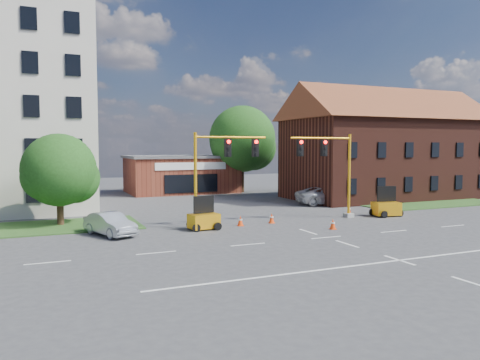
{
  "coord_description": "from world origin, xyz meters",
  "views": [
    {
      "loc": [
        -15.28,
        -22.66,
        5.23
      ],
      "look_at": [
        -1.14,
        10.0,
        2.74
      ],
      "focal_mm": 35.0,
      "sensor_mm": 36.0,
      "label": 1
    }
  ],
  "objects_px": {
    "signal_mast_west": "(219,167)",
    "signal_mast_east": "(331,165)",
    "trailer_east": "(386,207)",
    "pickup_white": "(329,195)",
    "trailer_west": "(204,219)"
  },
  "relations": [
    {
      "from": "signal_mast_east",
      "to": "trailer_east",
      "type": "bearing_deg",
      "value": -8.81
    },
    {
      "from": "signal_mast_east",
      "to": "trailer_west",
      "type": "xyz_separation_m",
      "value": [
        -10.03,
        -0.66,
        -3.27
      ]
    },
    {
      "from": "trailer_west",
      "to": "trailer_east",
      "type": "height_order",
      "value": "trailer_east"
    },
    {
      "from": "trailer_east",
      "to": "pickup_white",
      "type": "bearing_deg",
      "value": 101.48
    },
    {
      "from": "trailer_east",
      "to": "pickup_white",
      "type": "xyz_separation_m",
      "value": [
        0.23,
        8.03,
        0.14
      ]
    },
    {
      "from": "trailer_west",
      "to": "trailer_east",
      "type": "bearing_deg",
      "value": -9.0
    },
    {
      "from": "trailer_east",
      "to": "pickup_white",
      "type": "height_order",
      "value": "trailer_east"
    },
    {
      "from": "trailer_west",
      "to": "signal_mast_east",
      "type": "bearing_deg",
      "value": -5.03
    },
    {
      "from": "trailer_west",
      "to": "pickup_white",
      "type": "distance_m",
      "value": 16.86
    },
    {
      "from": "signal_mast_east",
      "to": "pickup_white",
      "type": "height_order",
      "value": "signal_mast_east"
    },
    {
      "from": "pickup_white",
      "to": "trailer_east",
      "type": "bearing_deg",
      "value": -173.76
    },
    {
      "from": "signal_mast_west",
      "to": "pickup_white",
      "type": "distance_m",
      "value": 15.69
    },
    {
      "from": "signal_mast_west",
      "to": "trailer_west",
      "type": "bearing_deg",
      "value": -153.29
    },
    {
      "from": "trailer_east",
      "to": "pickup_white",
      "type": "distance_m",
      "value": 8.04
    },
    {
      "from": "signal_mast_west",
      "to": "signal_mast_east",
      "type": "xyz_separation_m",
      "value": [
        8.71,
        0.0,
        0.0
      ]
    }
  ]
}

